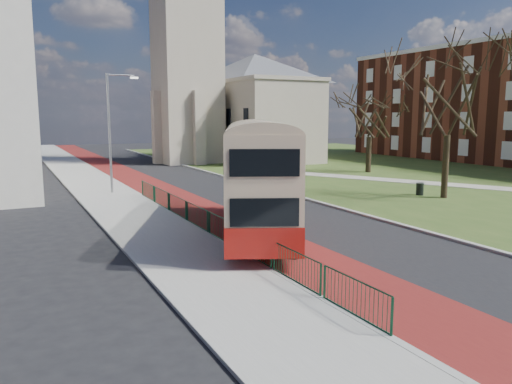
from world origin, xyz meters
TOP-DOWN VIEW (x-y plane):
  - ground at (0.00, 0.00)m, footprint 160.00×160.00m
  - road_carriageway at (1.50, 20.00)m, footprint 9.00×120.00m
  - bus_lane at (-1.20, 20.00)m, footprint 3.40×120.00m
  - pavement_west at (-5.00, 20.00)m, footprint 4.00×120.00m
  - kerb_west at (-3.00, 20.00)m, footprint 0.25×120.00m
  - kerb_east at (6.10, 22.00)m, footprint 0.25×80.00m
  - grass_green at (26.00, 22.00)m, footprint 40.00×80.00m
  - footpath at (20.00, 10.00)m, footprint 18.84×32.82m
  - pedestrian_railing at (-2.95, 4.00)m, footprint 0.07×24.00m
  - gothic_church at (12.56, 38.00)m, footprint 16.38×18.00m
  - streetlamp at (-4.35, 18.00)m, footprint 2.13×0.18m
  - bus at (-0.89, 3.14)m, footprint 7.36×11.81m
  - winter_tree_near at (14.45, 6.47)m, footprint 7.94×7.94m
  - winter_tree_far at (19.71, 20.48)m, footprint 7.32×7.32m
  - litter_bin at (13.86, 8.00)m, footprint 0.68×0.68m

SIDE VIEW (x-z plane):
  - ground at x=0.00m, z-range 0.00..0.00m
  - road_carriageway at x=1.50m, z-range 0.00..0.01m
  - bus_lane at x=-1.20m, z-range 0.00..0.01m
  - grass_green at x=26.00m, z-range 0.00..0.04m
  - footpath at x=20.00m, z-range 0.04..0.07m
  - pavement_west at x=-5.00m, z-range 0.00..0.12m
  - kerb_west at x=-3.00m, z-range 0.00..0.13m
  - kerb_east at x=6.10m, z-range 0.00..0.13m
  - litter_bin at x=13.86m, z-range 0.04..0.90m
  - pedestrian_railing at x=-2.95m, z-range -0.01..1.11m
  - bus at x=-0.89m, z-range 0.35..5.26m
  - streetlamp at x=-4.35m, z-range 0.59..8.59m
  - winter_tree_far at x=19.71m, z-range 1.67..10.19m
  - winter_tree_near at x=14.45m, z-range 2.06..12.51m
  - gothic_church at x=12.56m, z-range -6.87..33.13m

